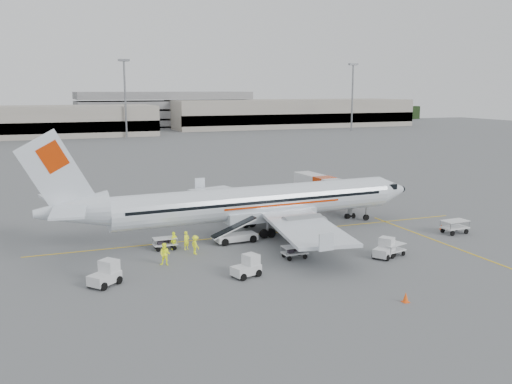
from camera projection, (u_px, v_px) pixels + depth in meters
ground at (263, 234)px, 55.68m from camera, size 360.00×360.00×0.00m
stripe_lead at (263, 234)px, 55.67m from camera, size 44.00×0.20×0.01m
stripe_cross at (434, 240)px, 53.36m from camera, size 0.20×20.00×0.01m
terminal_east at (291, 113)px, 212.75m from camera, size 90.00×26.00×10.00m
parking_garage at (163, 108)px, 210.01m from camera, size 62.00×24.00×14.00m
treeline at (90, 118)px, 215.51m from camera, size 300.00×3.00×6.00m
mast_center at (125, 99)px, 163.64m from camera, size 3.20×1.20×22.00m
mast_east at (352, 98)px, 190.52m from camera, size 3.20×1.20×22.00m
aircraft at (258, 180)px, 55.19m from camera, size 39.38×31.60×10.46m
jet_bridge at (324, 193)px, 66.62m from camera, size 3.77×14.78×3.84m
belt_loader at (236, 228)px, 52.32m from camera, size 5.24×2.25×2.78m
tug_fore at (384, 248)px, 47.58m from camera, size 2.45×2.20×1.65m
tug_mid at (246, 266)px, 42.75m from camera, size 2.42×1.85×1.66m
tug_aft at (104, 274)px, 40.78m from camera, size 2.61×2.51×1.78m
cart_loaded_a at (294, 252)px, 47.47m from camera, size 2.08×1.25×1.07m
cart_loaded_b at (165, 244)px, 50.10m from camera, size 2.06×1.23×1.07m
cart_empty_a at (393, 250)px, 48.19m from camera, size 2.31×1.74×1.07m
cart_empty_b at (455, 227)px, 55.64m from camera, size 2.63×1.66×1.33m
cone_nose at (441, 227)px, 57.32m from camera, size 0.33×0.33×0.54m
cone_port at (180, 198)px, 71.87m from camera, size 0.41×0.41×0.67m
cone_stbd at (406, 297)px, 37.72m from camera, size 0.44×0.44×0.71m
crew_a at (186, 240)px, 50.00m from camera, size 0.72×0.63×1.65m
crew_b at (165, 254)px, 45.53m from camera, size 1.11×1.04×1.82m
crew_c at (195, 245)px, 48.63m from camera, size 0.84×1.18×1.65m
crew_d at (174, 241)px, 50.04m from camera, size 0.96×0.93×1.61m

